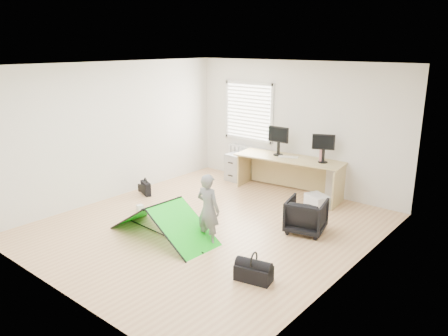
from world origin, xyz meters
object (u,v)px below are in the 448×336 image
Objects in this scene: storage_crate at (317,201)px; duffel_bag at (254,273)px; monitor_left at (278,145)px; laptop_bag at (146,188)px; monitor_right at (323,152)px; filing_cabinet at (238,167)px; desk at (289,176)px; thermos at (321,156)px; person at (208,209)px; kite at (163,220)px; office_chair at (306,216)px.

duffel_bag is (0.65, -2.95, -0.02)m from storage_crate.
laptop_bag is at bearing -134.90° from monitor_left.
duffel_bag is at bearing -101.53° from monitor_right.
filing_cabinet is 1.39× the size of storage_crate.
monitor_left is 2.90m from laptop_bag.
desk is at bearing 162.85° from monitor_right.
monitor_left is 1.85× the size of thermos.
person is 0.83m from kite.
duffel_bag is at bearing -2.15° from kite.
kite is (0.98, -3.22, -0.02)m from filing_cabinet.
storage_crate is at bearing 68.17° from kite.
laptop_bag is at bearing 147.55° from duffel_bag.
desk is at bearing -171.59° from thermos.
duffel_bag is (0.81, -3.40, -0.87)m from monitor_right.
kite is at bearing -71.84° from filing_cabinet.
monitor_right is 0.90× the size of duffel_bag.
filing_cabinet is 2.22m from laptop_bag.
kite is at bearing -115.07° from storage_crate.
filing_cabinet is 3.36m from kite.
thermos is 0.69× the size of laptop_bag.
storage_crate is at bearing -64.87° from thermos.
person is 2.54× the size of storage_crate.
thermos reaches higher than filing_cabinet.
duffel_bag is at bearing -75.88° from thermos.
office_chair is at bearing -95.57° from monitor_right.
laptop_bag is at bearing -22.02° from person.
person is at bearing 40.79° from office_chair.
person is at bearing -58.52° from filing_cabinet.
desk is at bearing -63.91° from office_chair.
monitor_right is 1.72× the size of thermos.
thermos is at bearing 153.55° from monitor_right.
storage_crate is 3.48m from laptop_bag.
thermos is 0.40× the size of office_chair.
duffel_bag is (1.80, -3.33, -0.89)m from monitor_left.
kite is at bearing -10.31° from laptop_bag.
desk is at bearing -2.60° from filing_cabinet.
monitor_right is 0.98× the size of storage_crate.
monitor_left is 1.28× the size of laptop_bag.
monitor_right reaches higher than thermos.
person is (0.30, -2.84, 0.18)m from desk.
office_chair is (1.55, -1.52, -0.71)m from monitor_left.
filing_cabinet is at bearing 90.80° from laptop_bag.
desk reaches higher than kite.
monitor_right is at bearing 0.57° from desk.
kite is 3.82× the size of duffel_bag.
kite is 5.08× the size of laptop_bag.
monitor_right reaches higher than filing_cabinet.
desk is 2.98m from laptop_bag.
thermos reaches higher than kite.
thermos reaches higher than laptop_bag.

